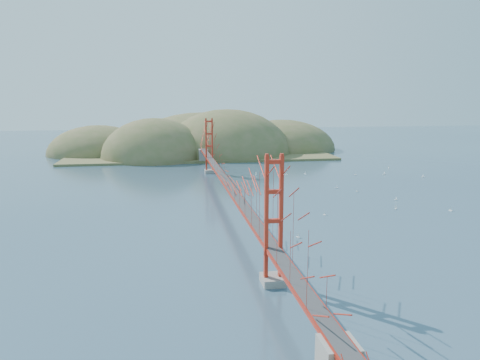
{
  "coord_description": "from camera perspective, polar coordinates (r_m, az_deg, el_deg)",
  "views": [
    {
      "loc": [
        -9.09,
        -68.41,
        16.69
      ],
      "look_at": [
        1.82,
        0.0,
        3.89
      ],
      "focal_mm": 35.0,
      "sensor_mm": 36.0,
      "label": 1
    }
  ],
  "objects": [
    {
      "name": "ground",
      "position": [
        71.0,
        -1.46,
        -3.13
      ],
      "size": [
        320.0,
        320.0,
        0.0
      ],
      "primitive_type": "plane",
      "color": "#324E65",
      "rests_on": "ground"
    },
    {
      "name": "bridge",
      "position": [
        69.87,
        -1.5,
        2.5
      ],
      "size": [
        2.2,
        94.4,
        12.0
      ],
      "color": "gray",
      "rests_on": "ground"
    },
    {
      "name": "far_headlands",
      "position": [
        138.41,
        -4.32,
        3.51
      ],
      "size": [
        84.0,
        58.0,
        25.0
      ],
      "color": "olive",
      "rests_on": "ground"
    },
    {
      "name": "sailboat_17",
      "position": [
        102.65,
        17.18,
        0.72
      ],
      "size": [
        0.58,
        0.49,
        0.67
      ],
      "color": "white",
      "rests_on": "ground"
    },
    {
      "name": "sailboat_3",
      "position": [
        97.8,
        1.98,
        0.73
      ],
      "size": [
        0.7,
        0.7,
        0.73
      ],
      "color": "white",
      "rests_on": "ground"
    },
    {
      "name": "sailboat_12",
      "position": [
        97.93,
        5.65,
        0.69
      ],
      "size": [
        0.56,
        0.45,
        0.66
      ],
      "color": "white",
      "rests_on": "ground"
    },
    {
      "name": "sailboat_0",
      "position": [
        66.49,
        10.29,
        -4.12
      ],
      "size": [
        0.54,
        0.54,
        0.6
      ],
      "color": "white",
      "rests_on": "ground"
    },
    {
      "name": "sailboat_16",
      "position": [
        85.63,
        11.71,
        -0.9
      ],
      "size": [
        0.54,
        0.53,
        0.61
      ],
      "color": "white",
      "rests_on": "ground"
    },
    {
      "name": "sailboat_7",
      "position": [
        100.41,
        13.9,
        0.67
      ],
      "size": [
        0.57,
        0.57,
        0.61
      ],
      "color": "white",
      "rests_on": "ground"
    },
    {
      "name": "sailboat_1",
      "position": [
        83.47,
        14.09,
        -1.29
      ],
      "size": [
        0.55,
        0.55,
        0.58
      ],
      "color": "white",
      "rests_on": "ground"
    },
    {
      "name": "sailboat_2",
      "position": [
        78.73,
        18.49,
        -2.22
      ],
      "size": [
        0.49,
        0.42,
        0.56
      ],
      "color": "white",
      "rests_on": "ground"
    },
    {
      "name": "sailboat_15",
      "position": [
        112.1,
        17.69,
        1.48
      ],
      "size": [
        0.47,
        0.54,
        0.61
      ],
      "color": "white",
      "rests_on": "ground"
    },
    {
      "name": "sailboat_14",
      "position": [
        72.42,
        18.46,
        -3.28
      ],
      "size": [
        0.69,
        0.69,
        0.73
      ],
      "color": "white",
      "rests_on": "ground"
    },
    {
      "name": "sailboat_10",
      "position": [
        55.81,
        7.1,
        -6.86
      ],
      "size": [
        0.61,
        0.61,
        0.64
      ],
      "color": "white",
      "rests_on": "ground"
    },
    {
      "name": "sailboat_8",
      "position": [
        101.93,
        21.41,
        0.4
      ],
      "size": [
        0.55,
        0.45,
        0.64
      ],
      "color": "white",
      "rests_on": "ground"
    },
    {
      "name": "sailboat_extra_0",
      "position": [
        74.32,
        24.3,
        -3.34
      ],
      "size": [
        0.55,
        0.61,
        0.69
      ],
      "color": "white",
      "rests_on": "ground"
    },
    {
      "name": "sailboat_extra_1",
      "position": [
        99.58,
        7.95,
        0.81
      ],
      "size": [
        0.62,
        0.62,
        0.69
      ],
      "color": "white",
      "rests_on": "ground"
    }
  ]
}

